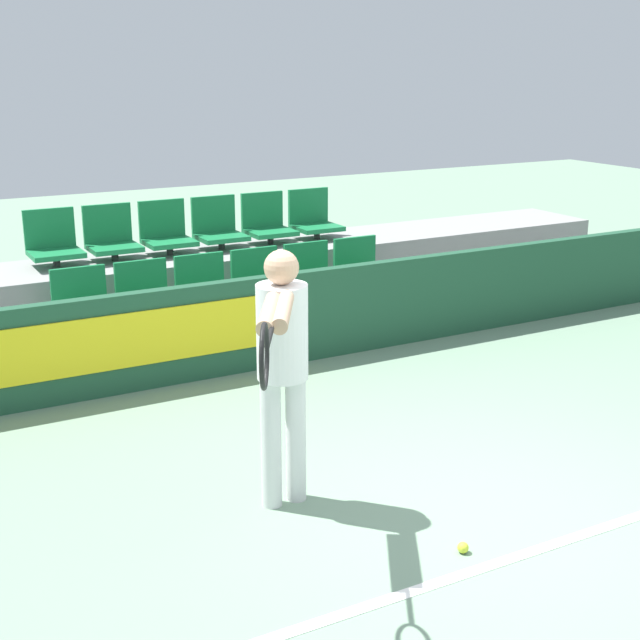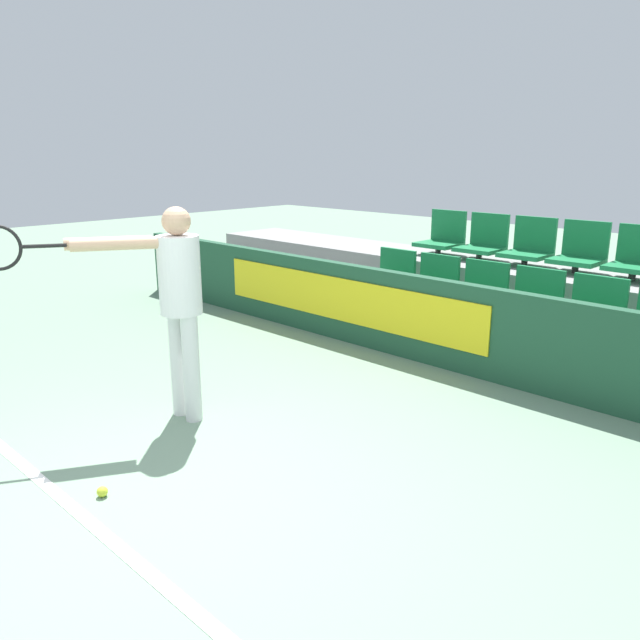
{
  "view_description": "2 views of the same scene",
  "coord_description": "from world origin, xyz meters",
  "px_view_note": "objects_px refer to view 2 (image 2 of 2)",
  "views": [
    {
      "loc": [
        -3.29,
        -3.79,
        2.74
      ],
      "look_at": [
        -0.34,
        1.62,
        0.92
      ],
      "focal_mm": 50.0,
      "sensor_mm": 36.0,
      "label": 1
    },
    {
      "loc": [
        2.93,
        -1.71,
        2.05
      ],
      "look_at": [
        -0.7,
        2.03,
        0.63
      ],
      "focal_mm": 35.0,
      "sensor_mm": 36.0,
      "label": 2
    }
  ],
  "objects_px": {
    "stadium_chair_9": "(580,252)",
    "tennis_player": "(171,292)",
    "stadium_chair_2": "(479,294)",
    "stadium_chair_0": "(391,278)",
    "stadium_chair_6": "(442,237)",
    "stadium_chair_1": "(433,286)",
    "stadium_chair_3": "(532,303)",
    "stadium_chair_10": "(637,259)",
    "stadium_chair_4": "(593,313)",
    "stadium_chair_8": "(529,247)",
    "tennis_ball": "(102,492)",
    "stadium_chair_7": "(483,242)"
  },
  "relations": [
    {
      "from": "tennis_player",
      "to": "stadium_chair_7",
      "type": "bearing_deg",
      "value": 117.79
    },
    {
      "from": "stadium_chair_1",
      "to": "stadium_chair_7",
      "type": "bearing_deg",
      "value": 90.0
    },
    {
      "from": "stadium_chair_0",
      "to": "tennis_player",
      "type": "distance_m",
      "value": 3.27
    },
    {
      "from": "stadium_chair_1",
      "to": "tennis_player",
      "type": "height_order",
      "value": "tennis_player"
    },
    {
      "from": "stadium_chair_4",
      "to": "stadium_chair_6",
      "type": "relative_size",
      "value": 1.0
    },
    {
      "from": "stadium_chair_0",
      "to": "stadium_chair_9",
      "type": "bearing_deg",
      "value": 30.86
    },
    {
      "from": "stadium_chair_2",
      "to": "stadium_chair_4",
      "type": "xyz_separation_m",
      "value": [
        1.17,
        0.0,
        0.0
      ]
    },
    {
      "from": "stadium_chair_0",
      "to": "stadium_chair_8",
      "type": "relative_size",
      "value": 1.0
    },
    {
      "from": "stadium_chair_2",
      "to": "stadium_chair_10",
      "type": "distance_m",
      "value": 1.61
    },
    {
      "from": "stadium_chair_6",
      "to": "stadium_chair_2",
      "type": "bearing_deg",
      "value": -41.87
    },
    {
      "from": "stadium_chair_8",
      "to": "tennis_ball",
      "type": "relative_size",
      "value": 8.31
    },
    {
      "from": "stadium_chair_1",
      "to": "stadium_chair_4",
      "type": "distance_m",
      "value": 1.75
    },
    {
      "from": "stadium_chair_8",
      "to": "stadium_chair_10",
      "type": "xyz_separation_m",
      "value": [
        1.17,
        0.0,
        0.0
      ]
    },
    {
      "from": "stadium_chair_4",
      "to": "tennis_player",
      "type": "bearing_deg",
      "value": -120.9
    },
    {
      "from": "stadium_chair_3",
      "to": "stadium_chair_0",
      "type": "bearing_deg",
      "value": 180.0
    },
    {
      "from": "stadium_chair_1",
      "to": "stadium_chair_9",
      "type": "bearing_deg",
      "value": 41.87
    },
    {
      "from": "stadium_chair_1",
      "to": "stadium_chair_3",
      "type": "distance_m",
      "value": 1.17
    },
    {
      "from": "stadium_chair_3",
      "to": "stadium_chair_6",
      "type": "distance_m",
      "value": 2.08
    },
    {
      "from": "stadium_chair_8",
      "to": "stadium_chair_1",
      "type": "bearing_deg",
      "value": -119.15
    },
    {
      "from": "stadium_chair_1",
      "to": "stadium_chair_9",
      "type": "xyz_separation_m",
      "value": [
        1.17,
        1.05,
        0.38
      ]
    },
    {
      "from": "stadium_chair_1",
      "to": "stadium_chair_10",
      "type": "distance_m",
      "value": 2.08
    },
    {
      "from": "stadium_chair_3",
      "to": "stadium_chair_10",
      "type": "xyz_separation_m",
      "value": [
        0.58,
        1.05,
        0.38
      ]
    },
    {
      "from": "stadium_chair_8",
      "to": "stadium_chair_4",
      "type": "bearing_deg",
      "value": -41.87
    },
    {
      "from": "stadium_chair_2",
      "to": "stadium_chair_3",
      "type": "distance_m",
      "value": 0.58
    },
    {
      "from": "stadium_chair_4",
      "to": "tennis_player",
      "type": "distance_m",
      "value": 3.78
    },
    {
      "from": "stadium_chair_0",
      "to": "stadium_chair_6",
      "type": "height_order",
      "value": "stadium_chair_6"
    },
    {
      "from": "stadium_chair_1",
      "to": "tennis_player",
      "type": "distance_m",
      "value": 3.25
    },
    {
      "from": "stadium_chair_4",
      "to": "tennis_ball",
      "type": "xyz_separation_m",
      "value": [
        -1.26,
        -4.21,
        -0.56
      ]
    },
    {
      "from": "stadium_chair_7",
      "to": "tennis_ball",
      "type": "relative_size",
      "value": 8.31
    },
    {
      "from": "stadium_chair_0",
      "to": "stadium_chair_3",
      "type": "xyz_separation_m",
      "value": [
        1.75,
        0.0,
        0.0
      ]
    },
    {
      "from": "tennis_player",
      "to": "stadium_chair_1",
      "type": "bearing_deg",
      "value": 117.02
    },
    {
      "from": "stadium_chair_2",
      "to": "tennis_player",
      "type": "xyz_separation_m",
      "value": [
        -0.76,
        -3.22,
        0.42
      ]
    },
    {
      "from": "stadium_chair_9",
      "to": "stadium_chair_10",
      "type": "height_order",
      "value": "same"
    },
    {
      "from": "stadium_chair_1",
      "to": "stadium_chair_2",
      "type": "xyz_separation_m",
      "value": [
        0.58,
        0.0,
        0.0
      ]
    },
    {
      "from": "stadium_chair_2",
      "to": "stadium_chair_6",
      "type": "relative_size",
      "value": 1.0
    },
    {
      "from": "stadium_chair_0",
      "to": "stadium_chair_3",
      "type": "relative_size",
      "value": 1.0
    },
    {
      "from": "stadium_chair_6",
      "to": "stadium_chair_7",
      "type": "relative_size",
      "value": 1.0
    },
    {
      "from": "stadium_chair_0",
      "to": "stadium_chair_6",
      "type": "relative_size",
      "value": 1.0
    },
    {
      "from": "stadium_chair_8",
      "to": "stadium_chair_6",
      "type": "bearing_deg",
      "value": 180.0
    },
    {
      "from": "stadium_chair_6",
      "to": "stadium_chair_10",
      "type": "distance_m",
      "value": 2.34
    },
    {
      "from": "stadium_chair_9",
      "to": "tennis_player",
      "type": "xyz_separation_m",
      "value": [
        -1.34,
        -4.27,
        0.04
      ]
    },
    {
      "from": "stadium_chair_2",
      "to": "stadium_chair_8",
      "type": "relative_size",
      "value": 1.0
    },
    {
      "from": "stadium_chair_2",
      "to": "stadium_chair_9",
      "type": "distance_m",
      "value": 1.26
    },
    {
      "from": "stadium_chair_2",
      "to": "stadium_chair_8",
      "type": "bearing_deg",
      "value": 90.0
    },
    {
      "from": "stadium_chair_6",
      "to": "stadium_chair_9",
      "type": "relative_size",
      "value": 1.0
    },
    {
      "from": "stadium_chair_6",
      "to": "stadium_chair_7",
      "type": "xyz_separation_m",
      "value": [
        0.58,
        0.0,
        0.0
      ]
    },
    {
      "from": "stadium_chair_9",
      "to": "stadium_chair_0",
      "type": "bearing_deg",
      "value": -149.14
    },
    {
      "from": "stadium_chair_7",
      "to": "tennis_ball",
      "type": "bearing_deg",
      "value": -84.69
    },
    {
      "from": "stadium_chair_4",
      "to": "tennis_ball",
      "type": "relative_size",
      "value": 8.31
    },
    {
      "from": "stadium_chair_1",
      "to": "stadium_chair_6",
      "type": "bearing_deg",
      "value": 119.15
    }
  ]
}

